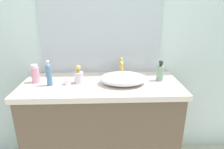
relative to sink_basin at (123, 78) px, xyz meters
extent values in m
cube|color=silver|center=(-0.20, 0.35, 0.34)|extent=(6.00, 0.06, 2.60)
cube|color=brown|center=(-0.18, 0.02, -0.52)|extent=(1.29, 0.52, 0.87)
cube|color=beige|center=(-0.18, 0.02, -0.07)|extent=(1.33, 0.56, 0.04)
cube|color=#B2BCC6|center=(-0.18, 0.31, 0.47)|extent=(1.10, 0.01, 1.04)
ellipsoid|color=silver|center=(0.00, 0.00, 0.00)|extent=(0.39, 0.28, 0.09)
cylinder|color=gold|center=(0.00, 0.17, 0.03)|extent=(0.03, 0.03, 0.15)
cylinder|color=gold|center=(0.00, 0.13, 0.09)|extent=(0.03, 0.08, 0.03)
sphere|color=gold|center=(0.00, 0.19, 0.11)|extent=(0.03, 0.03, 0.03)
cylinder|color=silver|center=(-0.37, 0.03, 0.00)|extent=(0.08, 0.08, 0.09)
cylinder|color=gold|center=(-0.37, 0.03, 0.06)|extent=(0.03, 0.03, 0.02)
sphere|color=gold|center=(-0.37, 0.03, 0.09)|extent=(0.04, 0.04, 0.04)
cylinder|color=gold|center=(-0.37, 0.02, 0.09)|extent=(0.02, 0.02, 0.02)
cylinder|color=#4A7195|center=(-0.60, -0.01, 0.04)|extent=(0.05, 0.05, 0.17)
cylinder|color=silver|center=(-0.60, -0.01, 0.13)|extent=(0.02, 0.02, 0.02)
sphere|color=silver|center=(-0.60, -0.01, 0.15)|extent=(0.03, 0.03, 0.03)
cylinder|color=silver|center=(-0.60, -0.03, 0.15)|extent=(0.01, 0.02, 0.01)
cylinder|color=gray|center=(0.32, 0.06, 0.02)|extent=(0.06, 0.06, 0.13)
cylinder|color=black|center=(0.32, 0.06, 0.09)|extent=(0.03, 0.03, 0.02)
sphere|color=#282623|center=(0.32, 0.06, 0.12)|extent=(0.04, 0.04, 0.04)
cylinder|color=#252A1C|center=(0.32, 0.05, 0.12)|extent=(0.02, 0.02, 0.02)
cylinder|color=pink|center=(-0.73, 0.05, 0.02)|extent=(0.07, 0.07, 0.13)
cylinder|color=silver|center=(-0.73, 0.05, 0.10)|extent=(0.05, 0.05, 0.02)
cylinder|color=silver|center=(-0.46, 0.00, -0.02)|extent=(0.06, 0.06, 0.04)
camera|label=1|loc=(-0.15, -1.47, 0.56)|focal=30.59mm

